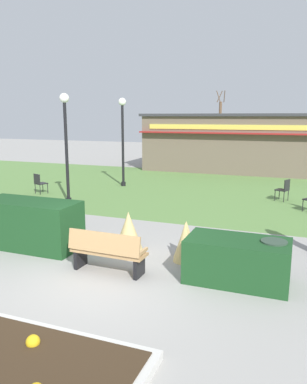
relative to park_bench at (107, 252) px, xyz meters
name	(u,v)px	position (x,y,z in m)	size (l,w,h in m)	color
ground_plane	(98,280)	(0.00, -0.42, -0.48)	(80.00, 80.00, 0.00)	#999691
lawn_patch	(212,190)	(0.00, 10.20, -0.48)	(36.00, 12.00, 0.01)	#5B8442
flower_bed	(22,369)	(0.54, -3.42, -0.39)	(3.30, 1.94, 0.30)	beige
park_bench	(107,252)	(0.00, 0.00, 0.00)	(1.71, 0.56, 0.95)	tan
hedge_left	(30,224)	(-2.66, 0.77, 0.14)	(2.65, 1.10, 1.23)	#19421E
hedge_right	(237,261)	(2.70, 0.57, -0.03)	(2.07, 1.10, 0.90)	#19421E
ornamental_grass_behind_left	(186,239)	(1.33, 1.53, -0.03)	(0.59, 0.59, 0.90)	tan
ornamental_grass_behind_right	(72,226)	(-1.68, 1.21, 0.06)	(0.53, 0.53, 1.08)	tan
ornamental_grass_behind_center	(129,231)	(-0.18, 1.48, 0.02)	(0.73, 0.73, 1.00)	tan
ornamental_grass_behind_far	(185,242)	(1.38, 1.25, 0.00)	(0.55, 0.55, 0.96)	tan
lamppost_mid	(66,135)	(-4.67, 5.54, 2.17)	(0.36, 0.36, 4.21)	black
lamppost_far	(123,131)	(-4.28, 9.72, 2.17)	(0.36, 0.36, 4.21)	black
trash_bin	(273,263)	(3.39, 0.64, -0.01)	(0.52, 0.52, 0.94)	#2D4233
food_kiosk	(233,142)	(-0.35, 17.44, 1.28)	(10.70, 5.21, 3.51)	#6B5B4C
cafe_chair_west	(284,188)	(3.22, 8.93, 0.05)	(0.58, 0.58, 0.89)	black
cafe_chair_east	(39,182)	(-6.87, 6.62, 0.05)	(0.56, 0.56, 0.89)	black
parked_car_west_slot	(185,149)	(-5.49, 24.35, 0.16)	(4.25, 2.16, 1.20)	#2D6638
tree_right_bg	(220,124)	(-4.06, 31.52, 2.07)	(0.91, 0.96, 5.82)	brown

